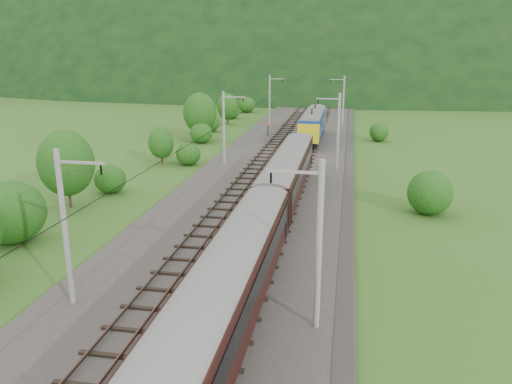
# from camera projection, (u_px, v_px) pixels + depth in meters

# --- Properties ---
(ground) EXTENTS (600.00, 600.00, 0.00)m
(ground) POSITION_uv_depth(u_px,v_px,m) (189.00, 319.00, 24.55)
(ground) COLOR #365A1C
(ground) RESTS_ON ground
(railbed) EXTENTS (14.00, 220.00, 0.30)m
(railbed) POSITION_uv_depth(u_px,v_px,m) (235.00, 241.00, 33.94)
(railbed) COLOR #38332D
(railbed) RESTS_ON ground
(track_left) EXTENTS (2.40, 220.00, 0.27)m
(track_left) POSITION_uv_depth(u_px,v_px,m) (201.00, 236.00, 34.30)
(track_left) COLOR #502F22
(track_left) RESTS_ON railbed
(track_right) EXTENTS (2.40, 220.00, 0.27)m
(track_right) POSITION_uv_depth(u_px,v_px,m) (269.00, 241.00, 33.46)
(track_right) COLOR #502F22
(track_right) RESTS_ON railbed
(catenary_left) EXTENTS (2.54, 192.28, 8.00)m
(catenary_left) POSITION_uv_depth(u_px,v_px,m) (224.00, 126.00, 54.56)
(catenary_left) COLOR gray
(catenary_left) RESTS_ON railbed
(catenary_right) EXTENTS (2.54, 192.28, 8.00)m
(catenary_right) POSITION_uv_depth(u_px,v_px,m) (337.00, 130.00, 52.41)
(catenary_right) COLOR gray
(catenary_right) RESTS_ON railbed
(overhead_wires) EXTENTS (4.83, 198.00, 0.03)m
(overhead_wires) POSITION_uv_depth(u_px,v_px,m) (233.00, 141.00, 32.00)
(overhead_wires) COLOR black
(overhead_wires) RESTS_ON ground
(mountain_main) EXTENTS (504.00, 360.00, 244.00)m
(mountain_main) POSITION_uv_depth(u_px,v_px,m) (338.00, 71.00, 269.92)
(mountain_main) COLOR black
(mountain_main) RESTS_ON ground
(mountain_ridge) EXTENTS (336.00, 280.00, 132.00)m
(mountain_ridge) POSITION_uv_depth(u_px,v_px,m) (155.00, 67.00, 328.70)
(mountain_ridge) COLOR black
(mountain_ridge) RESTS_ON ground
(hazard_post_near) EXTENTS (0.17, 0.17, 1.56)m
(hazard_post_near) POSITION_uv_depth(u_px,v_px,m) (286.00, 149.00, 59.90)
(hazard_post_near) COLOR red
(hazard_post_near) RESTS_ON railbed
(hazard_post_far) EXTENTS (0.17, 0.17, 1.61)m
(hazard_post_far) POSITION_uv_depth(u_px,v_px,m) (268.00, 178.00, 46.57)
(hazard_post_far) COLOR red
(hazard_post_far) RESTS_ON railbed
(signal) EXTENTS (0.21, 0.21, 1.92)m
(signal) POSITION_uv_depth(u_px,v_px,m) (268.00, 128.00, 72.73)
(signal) COLOR black
(signal) RESTS_ON railbed
(vegetation_left) EXTENTS (9.71, 145.11, 6.76)m
(vegetation_left) POSITION_uv_depth(u_px,v_px,m) (89.00, 174.00, 41.77)
(vegetation_left) COLOR #164512
(vegetation_left) RESTS_ON ground
(vegetation_right) EXTENTS (5.43, 93.54, 3.18)m
(vegetation_right) POSITION_uv_depth(u_px,v_px,m) (447.00, 264.00, 27.42)
(vegetation_right) COLOR #164512
(vegetation_right) RESTS_ON ground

